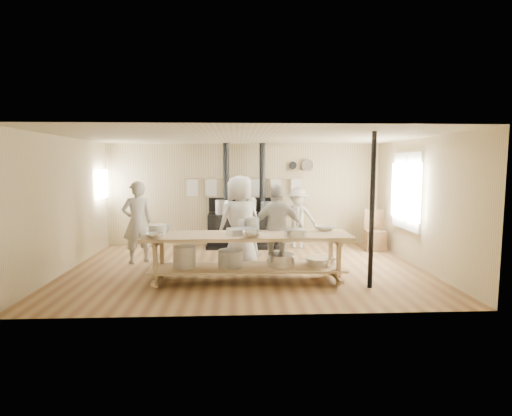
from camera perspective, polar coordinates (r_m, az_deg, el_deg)
The scene contains 24 objects.
ground at distance 8.06m, azimuth -1.38°, elevation -8.62°, with size 7.00×7.00×0.00m, color brown.
room_shell at distance 7.81m, azimuth -1.41°, elevation 2.98°, with size 7.00×7.00×7.00m.
window_right at distance 9.16m, azimuth 20.77°, elevation 2.27°, with size 0.09×1.50×1.65m.
left_opening at distance 10.34m, azimuth -21.17°, elevation 3.20°, with size 0.00×0.90×0.90m.
stove at distance 10.03m, azimuth -1.68°, elevation -2.66°, with size 1.90×0.75×2.60m.
towel_rail at distance 10.21m, azimuth -1.69°, elevation 3.38°, with size 3.00×0.04×0.47m.
back_wall_shelf at distance 10.36m, azimuth 6.47°, elevation 5.81°, with size 0.63×0.14×0.32m.
prep_table at distance 7.06m, azimuth -1.30°, elevation -6.40°, with size 3.60×0.90×0.85m.
support_post at distance 6.86m, azimuth 16.24°, elevation -0.42°, with size 0.08×0.08×2.60m, color black.
cook_far_left at distance 8.72m, azimuth -16.59°, elevation -1.96°, with size 0.63×0.41×1.73m, color beige.
cook_left at distance 8.92m, azimuth -2.02°, elevation -1.28°, with size 0.88×0.69×1.81m, color beige.
cook_center at distance 7.80m, azimuth -2.32°, elevation -2.15°, with size 0.91×0.59×1.86m, color beige.
cook_right at distance 7.53m, azimuth 3.07°, elevation -3.05°, with size 1.00×0.42×1.70m, color beige.
cook_by_window at distance 9.94m, azimuth 5.96°, elevation -1.42°, with size 0.97×0.56×1.51m, color beige.
chair at distance 10.11m, azimuth 16.63°, elevation -4.19°, with size 0.50×0.50×0.98m.
bowl_white_a at distance 7.45m, azimuth -13.32°, elevation -2.96°, with size 0.39×0.39×0.09m, color white.
bowl_steel_a at distance 6.81m, azimuth -14.35°, elevation -3.85°, with size 0.29×0.29×0.09m, color silver.
bowl_white_b at distance 7.49m, azimuth 9.87°, elevation -2.86°, with size 0.36×0.36×0.09m, color white.
bowl_steel_b at distance 6.67m, azimuth -0.60°, elevation -3.81°, with size 0.33×0.33×0.10m, color silver.
roasting_pan at distance 6.98m, azimuth -1.96°, elevation -3.35°, with size 0.48×0.32×0.11m, color #B2B2B7.
mixing_bowl_large at distance 6.79m, azimuth 5.62°, elevation -3.57°, with size 0.39×0.39×0.12m, color silver.
bucket_galv at distance 7.31m, azimuth -0.57°, elevation -2.36°, with size 0.27×0.27×0.25m, color gray.
deep_bowl_enamel at distance 7.10m, azimuth -13.86°, elevation -3.04°, with size 0.30×0.30×0.19m, color white.
pitcher at distance 7.31m, azimuth -2.09°, elevation -2.49°, with size 0.14×0.14×0.22m, color white.
Camera 1 is at (-0.16, -7.80, 2.05)m, focal length 28.00 mm.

